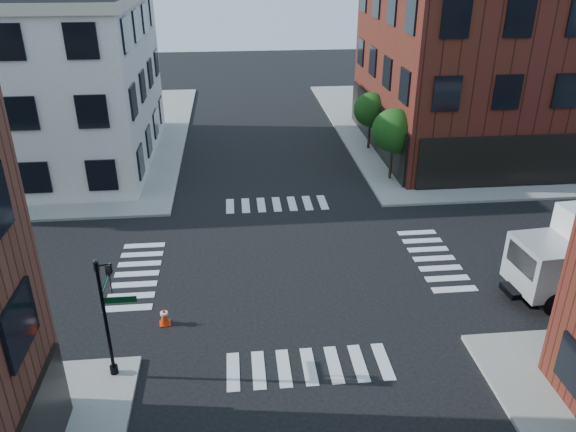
% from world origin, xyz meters
% --- Properties ---
extents(ground, '(120.00, 120.00, 0.00)m').
position_xyz_m(ground, '(0.00, 0.00, 0.00)').
color(ground, black).
rests_on(ground, ground).
extents(sidewalk_ne, '(30.00, 30.00, 0.15)m').
position_xyz_m(sidewalk_ne, '(21.00, 21.00, 0.07)').
color(sidewalk_ne, gray).
rests_on(sidewalk_ne, ground).
extents(building_ne, '(25.00, 16.00, 12.00)m').
position_xyz_m(building_ne, '(20.50, 16.00, 6.00)').
color(building_ne, '#4A1E12').
rests_on(building_ne, ground).
extents(tree_near, '(2.69, 2.69, 4.49)m').
position_xyz_m(tree_near, '(7.56, 9.98, 3.16)').
color(tree_near, black).
rests_on(tree_near, ground).
extents(tree_far, '(2.43, 2.43, 4.07)m').
position_xyz_m(tree_far, '(7.56, 15.98, 2.87)').
color(tree_far, black).
rests_on(tree_far, ground).
extents(signal_pole, '(1.29, 1.24, 4.60)m').
position_xyz_m(signal_pole, '(-6.72, -6.68, 2.86)').
color(signal_pole, black).
rests_on(signal_pole, ground).
extents(traffic_cone, '(0.49, 0.49, 0.79)m').
position_xyz_m(traffic_cone, '(-5.35, -3.94, 0.38)').
color(traffic_cone, red).
rests_on(traffic_cone, ground).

